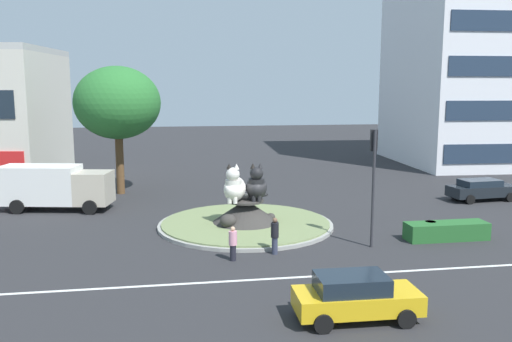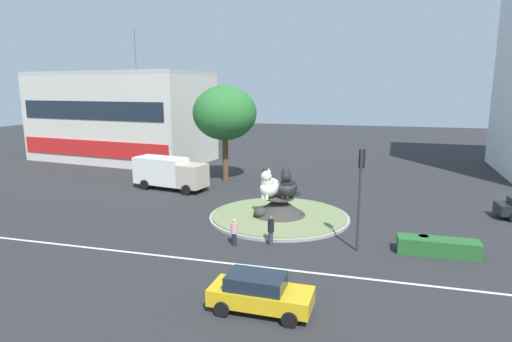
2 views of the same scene
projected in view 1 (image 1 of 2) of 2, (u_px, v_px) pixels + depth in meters
ground_plane at (246, 226)px, 30.21m from camera, size 160.00×160.00×0.00m
lane_centreline at (275, 279)px, 21.92m from camera, size 112.00×0.20×0.01m
roundabout_island at (245, 218)px, 30.13m from camera, size 9.91×9.91×1.54m
cat_statue_white at (235, 187)px, 29.46m from camera, size 1.83×2.16×2.17m
cat_statue_black at (257, 186)px, 29.89m from camera, size 1.65×2.23×2.14m
traffic_light_mast at (373, 167)px, 25.78m from camera, size 0.35×0.46×5.80m
office_tower at (501, 31)px, 54.23m from camera, size 20.38×16.84×27.00m
clipped_hedge_strip at (446, 231)px, 27.53m from camera, size 4.29×1.20×0.90m
broadleaf_tree_behind_island at (117, 103)px, 38.54m from camera, size 6.21×6.21×9.35m
pedestrian_black_shirt at (275, 235)px, 25.02m from camera, size 0.37×0.37×1.76m
pedestrian_pink_shirt at (233, 243)px, 24.09m from camera, size 0.38×0.38×1.59m
sedan_on_far_lane at (482, 189)px, 37.02m from camera, size 4.91×2.28×1.49m
hatchback_near_shophouse at (355, 296)px, 17.95m from camera, size 4.26×2.03×1.58m
delivery_box_truck at (55, 186)px, 33.98m from camera, size 7.24×3.56×2.87m
litter_bin at (430, 230)px, 27.73m from camera, size 0.56×0.56×0.90m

